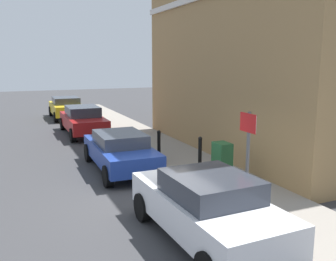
{
  "coord_description": "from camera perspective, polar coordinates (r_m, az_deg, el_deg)",
  "views": [
    {
      "loc": [
        -3.6,
        -8.64,
        3.58
      ],
      "look_at": [
        1.47,
        3.0,
        1.2
      ],
      "focal_mm": 39.49,
      "sensor_mm": 36.0,
      "label": 1
    }
  ],
  "objects": [
    {
      "name": "car_white",
      "position": [
        7.54,
        5.97,
        -11.58
      ],
      "size": [
        1.9,
        4.03,
        1.42
      ],
      "rotation": [
        0.0,
        0.0,
        1.6
      ],
      "color": "silver",
      "rests_on": "ground"
    },
    {
      "name": "ground",
      "position": [
        10.02,
        -0.89,
        -10.31
      ],
      "size": [
        80.0,
        80.0,
        0.0
      ],
      "primitive_type": "plane",
      "color": "#38383A"
    },
    {
      "name": "car_blue",
      "position": [
        12.36,
        -7.41,
        -3.01
      ],
      "size": [
        1.85,
        4.15,
        1.28
      ],
      "rotation": [
        0.0,
        0.0,
        1.55
      ],
      "color": "navy",
      "rests_on": "ground"
    },
    {
      "name": "sidewalk",
      "position": [
        16.09,
        -2.27,
        -1.97
      ],
      "size": [
        2.23,
        30.0,
        0.15
      ],
      "primitive_type": "cube",
      "color": "gray",
      "rests_on": "ground"
    },
    {
      "name": "street_sign",
      "position": [
        8.74,
        12.22,
        -2.3
      ],
      "size": [
        0.08,
        0.6,
        2.3
      ],
      "color": "#59595B",
      "rests_on": "sidewalk"
    },
    {
      "name": "bollard_far_kerb",
      "position": [
        13.13,
        -1.41,
        -2.03
      ],
      "size": [
        0.14,
        0.14,
        1.04
      ],
      "color": "black",
      "rests_on": "sidewalk"
    },
    {
      "name": "bollard_near_cabinet",
      "position": [
        12.09,
        4.96,
        -3.18
      ],
      "size": [
        0.14,
        0.14,
        1.04
      ],
      "color": "black",
      "rests_on": "sidewalk"
    },
    {
      "name": "car_red",
      "position": [
        18.78,
        -12.98,
        1.61
      ],
      "size": [
        1.82,
        4.46,
        1.4
      ],
      "rotation": [
        0.0,
        0.0,
        1.57
      ],
      "color": "maroon",
      "rests_on": "ground"
    },
    {
      "name": "utility_cabinet",
      "position": [
        10.79,
        8.32,
        -5.09
      ],
      "size": [
        0.46,
        0.61,
        1.15
      ],
      "color": "#1E4C28",
      "rests_on": "sidewalk"
    },
    {
      "name": "corner_building",
      "position": [
        15.84,
        16.82,
        14.71
      ],
      "size": [
        6.75,
        10.97,
        9.66
      ],
      "color": "#9E7A4C",
      "rests_on": "ground"
    },
    {
      "name": "car_yellow",
      "position": [
        24.42,
        -15.45,
        3.51
      ],
      "size": [
        1.89,
        4.05,
        1.35
      ],
      "rotation": [
        0.0,
        0.0,
        1.56
      ],
      "color": "gold",
      "rests_on": "ground"
    }
  ]
}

